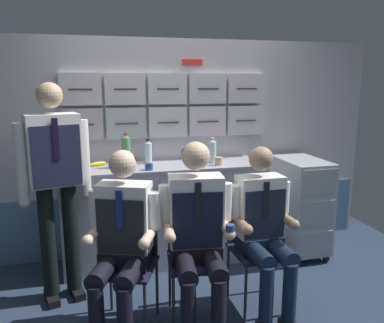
% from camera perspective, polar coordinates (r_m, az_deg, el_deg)
% --- Properties ---
extents(ground, '(4.80, 4.80, 0.04)m').
position_cam_1_polar(ground, '(3.12, 3.71, -22.58)').
color(ground, '#27344A').
extents(galley_bulkhead, '(4.20, 0.14, 2.15)m').
position_cam_1_polar(galley_bulkhead, '(3.96, -2.35, 2.17)').
color(galley_bulkhead, '#B6B1BA').
rests_on(galley_bulkhead, ground).
extents(galley_counter, '(1.91, 0.53, 0.96)m').
position_cam_1_polar(galley_counter, '(3.81, -4.19, -7.62)').
color(galley_counter, '#B8B6C5').
rests_on(galley_counter, ground).
extents(service_trolley, '(0.40, 0.65, 0.98)m').
position_cam_1_polar(service_trolley, '(4.10, 15.66, -6.02)').
color(service_trolley, black).
rests_on(service_trolley, ground).
extents(folding_chair_left, '(0.52, 0.52, 0.87)m').
position_cam_1_polar(folding_chair_left, '(2.90, -9.22, -12.80)').
color(folding_chair_left, '#2D2D33').
rests_on(folding_chair_left, ground).
extents(crew_member_left, '(0.55, 0.68, 1.29)m').
position_cam_1_polar(crew_member_left, '(2.69, -10.33, -10.76)').
color(crew_member_left, black).
rests_on(crew_member_left, ground).
extents(folding_chair_center, '(0.45, 0.45, 0.87)m').
position_cam_1_polar(folding_chair_center, '(2.95, 0.33, -12.21)').
color(folding_chair_center, '#2D2D33').
rests_on(folding_chair_center, ground).
extents(crew_member_center, '(0.52, 0.67, 1.33)m').
position_cam_1_polar(crew_member_center, '(2.73, 0.79, -9.60)').
color(crew_member_center, black).
rests_on(crew_member_center, ground).
extents(folding_chair_right, '(0.41, 0.41, 0.87)m').
position_cam_1_polar(folding_chair_right, '(3.14, 9.12, -10.81)').
color(folding_chair_right, '#2D2D33').
rests_on(folding_chair_right, ground).
extents(crew_member_right, '(0.49, 0.60, 1.27)m').
position_cam_1_polar(crew_member_right, '(2.95, 10.53, -9.03)').
color(crew_member_right, black).
rests_on(crew_member_right, ground).
extents(crew_member_standing, '(0.53, 0.34, 1.73)m').
position_cam_1_polar(crew_member_standing, '(3.16, -19.49, -1.64)').
color(crew_member_standing, black).
rests_on(crew_member_standing, ground).
extents(sparkling_bottle_green, '(0.07, 0.07, 0.24)m').
position_cam_1_polar(sparkling_bottle_green, '(3.76, -6.46, 1.43)').
color(sparkling_bottle_green, silver).
rests_on(sparkling_bottle_green, galley_counter).
extents(water_bottle_short, '(0.07, 0.07, 0.25)m').
position_cam_1_polar(water_bottle_short, '(3.75, 3.02, 1.55)').
color(water_bottle_short, silver).
rests_on(water_bottle_short, galley_counter).
extents(water_bottle_blue_cap, '(0.08, 0.08, 0.32)m').
position_cam_1_polar(water_bottle_blue_cap, '(3.60, -9.67, 1.53)').
color(water_bottle_blue_cap, '#549859').
rests_on(water_bottle_blue_cap, galley_counter).
extents(paper_cup_blue, '(0.07, 0.07, 0.08)m').
position_cam_1_polar(paper_cup_blue, '(3.66, 3.95, 0.10)').
color(paper_cup_blue, tan).
rests_on(paper_cup_blue, galley_counter).
extents(coffee_cup_spare, '(0.07, 0.07, 0.07)m').
position_cam_1_polar(coffee_cup_spare, '(3.73, -9.39, 0.10)').
color(coffee_cup_spare, silver).
rests_on(coffee_cup_spare, galley_counter).
extents(coffee_cup_white, '(0.07, 0.07, 0.06)m').
position_cam_1_polar(coffee_cup_white, '(3.48, -6.37, -0.73)').
color(coffee_cup_white, navy).
rests_on(coffee_cup_white, galley_counter).
extents(snack_banana, '(0.17, 0.10, 0.04)m').
position_cam_1_polar(snack_banana, '(3.73, -13.66, -0.32)').
color(snack_banana, yellow).
rests_on(snack_banana, galley_counter).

